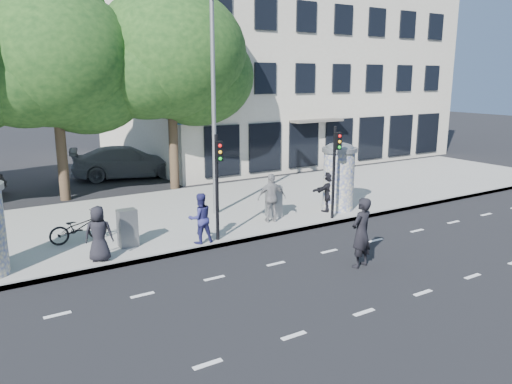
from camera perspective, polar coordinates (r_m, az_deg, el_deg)
ground at (r=13.53m, az=5.67°, el=-10.00°), size 120.00×120.00×0.00m
sidewalk at (r=19.64m, az=-7.79°, el=-2.46°), size 40.00×8.00×0.15m
curb at (r=16.26m, az=-2.00°, el=-5.64°), size 40.00×0.10×0.16m
lane_dash_near at (r=12.03m, az=12.25°, el=-13.29°), size 32.00×0.12×0.01m
lane_dash_far at (r=14.58m, az=2.29°, el=-8.20°), size 32.00×0.12×0.01m
ad_column_right at (r=19.76m, az=9.43°, el=1.94°), size 1.36×1.36×2.65m
traffic_pole_near at (r=15.63m, az=-4.41°, el=1.75°), size 0.22×0.31×3.40m
traffic_pole_far at (r=18.32m, az=9.03°, el=3.29°), size 0.22×0.31×3.40m
street_lamp at (r=18.51m, az=-4.81°, el=11.49°), size 0.25×0.93×8.00m
tree_near_left at (r=22.91m, az=-22.16°, el=14.07°), size 6.80×6.80×8.97m
tree_center at (r=23.96m, az=-9.79°, el=15.32°), size 7.00×7.00×9.30m
building at (r=35.72m, az=1.49°, el=14.17°), size 20.30×15.85×12.00m
ped_a at (r=14.82m, az=-17.53°, el=-4.57°), size 0.92×0.76×1.61m
ped_c at (r=15.74m, az=-6.40°, el=-2.99°), size 0.81×0.65×1.61m
ped_e at (r=17.92m, az=1.81°, el=-0.68°), size 1.17×0.89×1.77m
ped_f at (r=19.56m, az=8.41°, el=0.13°), size 1.55×0.69×1.62m
man_road at (r=14.35m, az=11.95°, el=-4.56°), size 0.82×0.62×2.02m
bicycle at (r=16.79m, az=-19.65°, el=-3.85°), size 0.70×1.82×0.95m
cabinet_left at (r=15.90m, az=-14.47°, el=-4.00°), size 0.57×0.42×1.17m
cabinet_right at (r=18.65m, az=2.04°, el=-1.07°), size 0.65×0.54×1.18m
car_right at (r=27.57m, az=-14.46°, el=3.35°), size 3.61×6.17×1.68m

